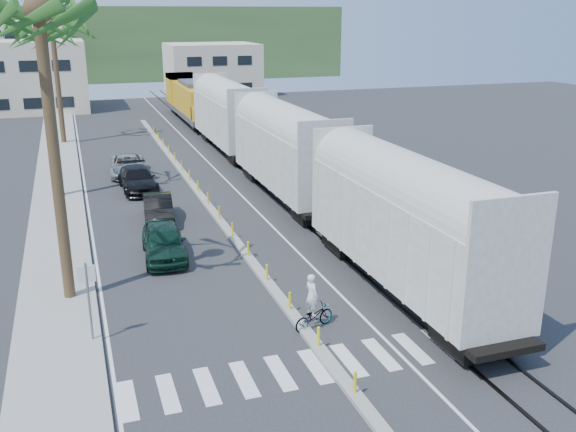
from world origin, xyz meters
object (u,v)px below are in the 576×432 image
Objects in this scene: street_sign at (88,291)px; cyclist at (313,311)px; car_lead at (164,242)px; car_second at (158,209)px.

street_sign reaches higher than cyclist.
street_sign reaches higher than car_lead.
street_sign is at bearing -102.44° from car_second.
street_sign is 0.66× the size of car_second.
car_lead is at bearing 64.12° from street_sign.
cyclist is (4.11, -8.86, -0.15)m from car_lead.
car_lead is 9.77m from cyclist.
car_second is (0.53, 5.68, -0.09)m from car_lead.
street_sign is 7.95m from cyclist.
cyclist is at bearing -71.13° from car_second.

